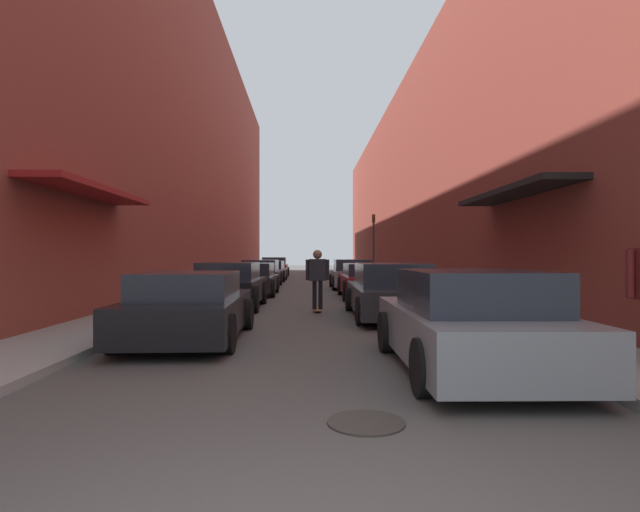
{
  "coord_description": "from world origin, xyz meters",
  "views": [
    {
      "loc": [
        0.02,
        -1.9,
        1.5
      ],
      "look_at": [
        0.4,
        12.1,
        1.5
      ],
      "focal_mm": 28.0,
      "sensor_mm": 36.0,
      "label": 1
    }
  ],
  "objects_px": {
    "parked_car_right_0": "(470,323)",
    "parked_car_right_3": "(352,275)",
    "parked_car_left_1": "(230,286)",
    "skateboarder": "(317,274)",
    "manhole_cover": "(366,422)",
    "parked_car_right_1": "(390,292)",
    "parked_car_left_4": "(269,271)",
    "parked_car_left_5": "(275,267)",
    "parked_car_left_2": "(252,279)",
    "traffic_light": "(374,240)",
    "parked_car_left_3": "(261,274)",
    "parked_car_left_0": "(190,307)",
    "parked_car_right_2": "(368,281)"
  },
  "relations": [
    {
      "from": "parked_car_left_4",
      "to": "manhole_cover",
      "type": "xyz_separation_m",
      "value": [
        2.77,
        -25.46,
        -0.58
      ]
    },
    {
      "from": "parked_car_left_5",
      "to": "parked_car_left_4",
      "type": "bearing_deg",
      "value": -89.41
    },
    {
      "from": "parked_car_right_1",
      "to": "parked_car_left_1",
      "type": "bearing_deg",
      "value": 152.16
    },
    {
      "from": "parked_car_right_2",
      "to": "parked_car_right_3",
      "type": "distance_m",
      "value": 5.12
    },
    {
      "from": "parked_car_left_1",
      "to": "parked_car_right_3",
      "type": "distance_m",
      "value": 9.56
    },
    {
      "from": "parked_car_left_1",
      "to": "parked_car_left_3",
      "type": "relative_size",
      "value": 0.95
    },
    {
      "from": "parked_car_left_4",
      "to": "traffic_light",
      "type": "xyz_separation_m",
      "value": [
        5.89,
        -2.88,
        1.77
      ]
    },
    {
      "from": "parked_car_left_1",
      "to": "parked_car_right_2",
      "type": "relative_size",
      "value": 0.92
    },
    {
      "from": "parked_car_right_0",
      "to": "traffic_light",
      "type": "xyz_separation_m",
      "value": [
        1.52,
        20.58,
        1.73
      ]
    },
    {
      "from": "parked_car_left_4",
      "to": "parked_car_left_5",
      "type": "distance_m",
      "value": 6.09
    },
    {
      "from": "manhole_cover",
      "to": "parked_car_right_1",
      "type": "bearing_deg",
      "value": 78.86
    },
    {
      "from": "parked_car_right_3",
      "to": "parked_car_right_0",
      "type": "bearing_deg",
      "value": -89.84
    },
    {
      "from": "parked_car_left_5",
      "to": "parked_car_right_1",
      "type": "bearing_deg",
      "value": -79.7
    },
    {
      "from": "parked_car_left_0",
      "to": "parked_car_left_4",
      "type": "relative_size",
      "value": 0.91
    },
    {
      "from": "parked_car_left_0",
      "to": "parked_car_left_5",
      "type": "distance_m",
      "value": 27.1
    },
    {
      "from": "parked_car_left_5",
      "to": "parked_car_left_3",
      "type": "bearing_deg",
      "value": -89.58
    },
    {
      "from": "parked_car_left_5",
      "to": "manhole_cover",
      "type": "relative_size",
      "value": 6.59
    },
    {
      "from": "parked_car_right_0",
      "to": "parked_car_right_1",
      "type": "distance_m",
      "value": 5.67
    },
    {
      "from": "parked_car_right_0",
      "to": "manhole_cover",
      "type": "xyz_separation_m",
      "value": [
        -1.6,
        -1.99,
        -0.62
      ]
    },
    {
      "from": "parked_car_left_2",
      "to": "manhole_cover",
      "type": "bearing_deg",
      "value": -79.85
    },
    {
      "from": "parked_car_left_4",
      "to": "parked_car_left_5",
      "type": "xyz_separation_m",
      "value": [
        -0.06,
        6.09,
        0.08
      ]
    },
    {
      "from": "parked_car_left_3",
      "to": "parked_car_right_3",
      "type": "bearing_deg",
      "value": -18.46
    },
    {
      "from": "traffic_light",
      "to": "manhole_cover",
      "type": "bearing_deg",
      "value": -97.87
    },
    {
      "from": "parked_car_right_1",
      "to": "manhole_cover",
      "type": "height_order",
      "value": "parked_car_right_1"
    },
    {
      "from": "parked_car_left_2",
      "to": "parked_car_left_4",
      "type": "bearing_deg",
      "value": 90.75
    },
    {
      "from": "parked_car_left_1",
      "to": "parked_car_left_0",
      "type": "bearing_deg",
      "value": -88.64
    },
    {
      "from": "parked_car_right_1",
      "to": "traffic_light",
      "type": "relative_size",
      "value": 1.3
    },
    {
      "from": "parked_car_left_5",
      "to": "traffic_light",
      "type": "height_order",
      "value": "traffic_light"
    },
    {
      "from": "parked_car_right_0",
      "to": "parked_car_right_3",
      "type": "relative_size",
      "value": 0.96
    },
    {
      "from": "parked_car_right_2",
      "to": "parked_car_right_1",
      "type": "bearing_deg",
      "value": -91.44
    },
    {
      "from": "parked_car_left_2",
      "to": "traffic_light",
      "type": "distance_m",
      "value": 9.91
    },
    {
      "from": "parked_car_right_0",
      "to": "skateboarder",
      "type": "bearing_deg",
      "value": 104.95
    },
    {
      "from": "parked_car_left_3",
      "to": "parked_car_right_2",
      "type": "height_order",
      "value": "parked_car_left_3"
    },
    {
      "from": "parked_car_left_1",
      "to": "skateboarder",
      "type": "relative_size",
      "value": 2.4
    },
    {
      "from": "parked_car_left_5",
      "to": "parked_car_right_0",
      "type": "height_order",
      "value": "parked_car_left_5"
    },
    {
      "from": "parked_car_left_0",
      "to": "parked_car_right_2",
      "type": "bearing_deg",
      "value": 64.37
    },
    {
      "from": "parked_car_right_1",
      "to": "manhole_cover",
      "type": "bearing_deg",
      "value": -101.14
    },
    {
      "from": "parked_car_right_0",
      "to": "parked_car_right_2",
      "type": "distance_m",
      "value": 11.33
    },
    {
      "from": "parked_car_right_3",
      "to": "skateboarder",
      "type": "relative_size",
      "value": 2.52
    },
    {
      "from": "skateboarder",
      "to": "parked_car_right_1",
      "type": "bearing_deg",
      "value": -35.28
    },
    {
      "from": "parked_car_left_3",
      "to": "parked_car_left_5",
      "type": "xyz_separation_m",
      "value": [
        -0.09,
        11.67,
        0.04
      ]
    },
    {
      "from": "parked_car_left_3",
      "to": "parked_car_right_3",
      "type": "xyz_separation_m",
      "value": [
        4.31,
        -1.44,
        0.01
      ]
    },
    {
      "from": "parked_car_left_1",
      "to": "parked_car_right_2",
      "type": "xyz_separation_m",
      "value": [
        4.39,
        3.43,
        -0.03
      ]
    },
    {
      "from": "parked_car_left_3",
      "to": "parked_car_left_5",
      "type": "distance_m",
      "value": 11.67
    },
    {
      "from": "parked_car_right_2",
      "to": "parked_car_right_3",
      "type": "xyz_separation_m",
      "value": [
        -0.09,
        5.12,
        0.03
      ]
    },
    {
      "from": "parked_car_left_2",
      "to": "parked_car_left_4",
      "type": "height_order",
      "value": "parked_car_left_2"
    },
    {
      "from": "parked_car_left_3",
      "to": "skateboarder",
      "type": "relative_size",
      "value": 2.52
    },
    {
      "from": "parked_car_left_3",
      "to": "traffic_light",
      "type": "relative_size",
      "value": 1.15
    },
    {
      "from": "traffic_light",
      "to": "skateboarder",
      "type": "bearing_deg",
      "value": -103.8
    },
    {
      "from": "parked_car_left_1",
      "to": "parked_car_left_5",
      "type": "xyz_separation_m",
      "value": [
        -0.1,
        21.65,
        0.03
      ]
    }
  ]
}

